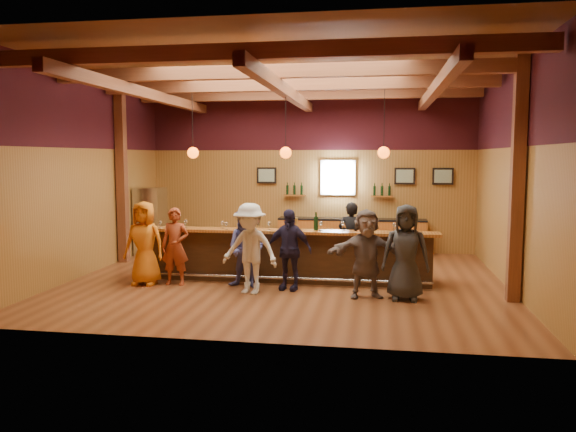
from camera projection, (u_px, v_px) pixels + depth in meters
The scene contains 27 objects.
room at pixel (286, 128), 11.60m from camera, with size 9.04×9.00×4.52m.
bar_counter at pixel (288, 255), 11.97m from camera, with size 6.30×1.07×1.11m.
back_bar_cabinet at pixel (351, 236), 15.29m from camera, with size 4.00×0.52×0.95m.
window at pixel (338, 178), 15.41m from camera, with size 0.95×0.09×0.95m.
framed_pictures at pixel (370, 176), 15.26m from camera, with size 5.35×0.05×0.45m.
wine_shelves at pixel (338, 193), 15.39m from camera, with size 3.00×0.18×0.30m.
pendant_lights at pixel (286, 152), 11.60m from camera, with size 4.24×0.24×1.37m.
stainless_fridge at pixel (151, 221), 14.99m from camera, with size 0.70×0.70×1.80m, color silver.
customer_orange at pixel (144, 243), 11.46m from camera, with size 0.84×0.55×1.72m, color orange.
customer_redvest at pixel (175, 246), 11.45m from camera, with size 0.58×0.38×1.59m, color #91371A.
customer_denim at pixel (246, 249), 11.19m from camera, with size 0.77×0.60×1.58m, color #4B4E96.
customer_white at pixel (250, 249), 10.69m from camera, with size 1.12×0.65×1.74m, color silver.
customer_navy at pixel (289, 250), 11.02m from camera, with size 0.94×0.39×1.60m, color #1E1A34.
customer_brown at pixel (366, 254), 10.39m from camera, with size 1.53×0.49×1.65m, color #655651.
customer_dark at pixel (406, 252), 10.22m from camera, with size 0.86×0.56×1.76m, color #2A2B2D.
bartender at pixel (351, 238), 12.51m from camera, with size 0.59×0.39×1.62m, color black.
ice_bucket at pixel (292, 224), 11.53m from camera, with size 0.24×0.24×0.26m, color brown.
bottle_a at pixel (316, 223), 11.57m from camera, with size 0.08×0.08×0.37m.
bottle_b at pixel (316, 223), 11.53m from camera, with size 0.08×0.08×0.38m.
glass_a at pixel (160, 223), 11.93m from camera, with size 0.07×0.07×0.16m.
glass_b at pixel (186, 222), 11.95m from camera, with size 0.08×0.08×0.18m.
glass_c at pixel (223, 223), 11.83m from camera, with size 0.07×0.07×0.16m.
glass_d at pixel (226, 224), 11.66m from camera, with size 0.07×0.07×0.16m.
glass_e at pixel (269, 224), 11.58m from camera, with size 0.08×0.08×0.17m.
glass_f at pixel (321, 224), 11.48m from camera, with size 0.08×0.08×0.19m.
glass_g at pixel (343, 224), 11.42m from camera, with size 0.08×0.08×0.19m.
glass_h at pixel (394, 225), 11.26m from camera, with size 0.08×0.08×0.19m.
Camera 1 is at (1.92, -11.51, 2.61)m, focal length 35.00 mm.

